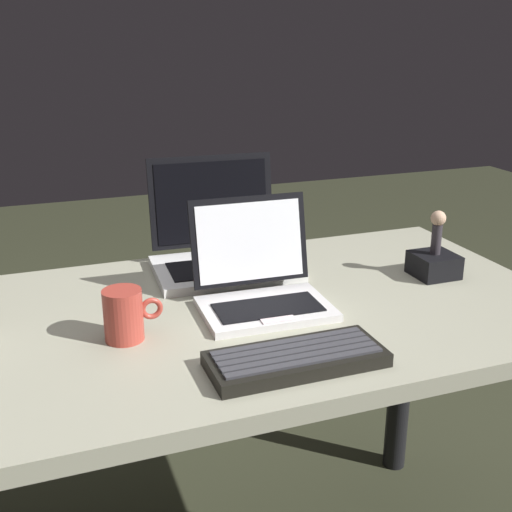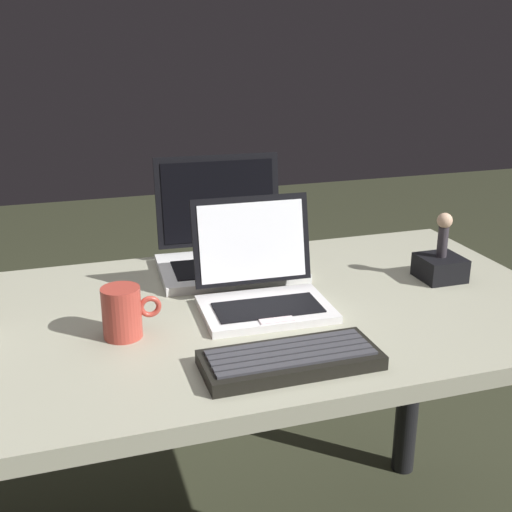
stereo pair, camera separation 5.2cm
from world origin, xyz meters
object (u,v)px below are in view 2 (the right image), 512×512
(laptop_front, at_px, (261,286))
(figurine_stand, at_px, (440,268))
(laptop_rear, at_px, (226,247))
(figurine, at_px, (444,231))
(external_keyboard, at_px, (291,359))
(coffee_mug, at_px, (123,312))

(laptop_front, xyz_separation_m, figurine_stand, (0.43, 0.02, -0.02))
(laptop_rear, xyz_separation_m, figurine, (0.43, -0.22, 0.06))
(laptop_front, relative_size, laptop_rear, 0.78)
(external_keyboard, height_order, figurine, figurine)
(laptop_rear, height_order, figurine, laptop_rear)
(laptop_front, distance_m, external_keyboard, 0.25)
(figurine, bearing_deg, figurine_stand, -90.00)
(coffee_mug, bearing_deg, figurine, 6.32)
(laptop_front, xyz_separation_m, coffee_mug, (-0.28, -0.05, 0.00))
(figurine_stand, relative_size, figurine, 0.93)
(figurine_stand, bearing_deg, external_keyboard, -149.09)
(laptop_rear, bearing_deg, external_keyboard, -92.76)
(external_keyboard, relative_size, figurine_stand, 3.20)
(external_keyboard, bearing_deg, figurine, 30.91)
(external_keyboard, height_order, coffee_mug, coffee_mug)
(figurine, xyz_separation_m, coffee_mug, (-0.71, -0.08, -0.06))
(laptop_front, relative_size, external_keyboard, 0.87)
(laptop_front, distance_m, coffee_mug, 0.29)
(figurine, distance_m, coffee_mug, 0.71)
(external_keyboard, xyz_separation_m, figurine, (0.46, 0.27, 0.10))
(laptop_front, bearing_deg, laptop_rear, 91.57)
(external_keyboard, distance_m, figurine, 0.54)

